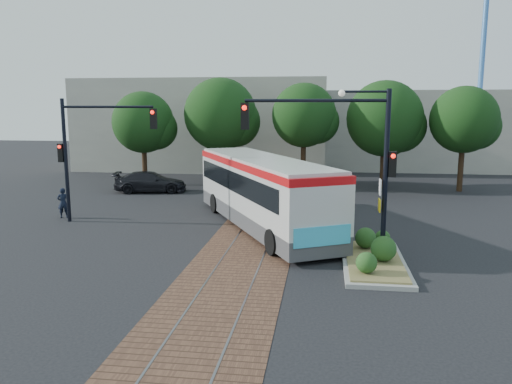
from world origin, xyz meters
TOP-DOWN VIEW (x-y plane):
  - ground at (0.00, 0.00)m, footprint 120.00×120.00m
  - trackbed at (0.00, 4.00)m, footprint 3.60×40.00m
  - tree_row at (1.21, 16.42)m, footprint 26.40×5.60m
  - warehouses at (-0.53, 28.75)m, footprint 40.00×13.00m
  - crane at (18.00, 34.00)m, footprint 8.00×0.50m
  - city_bus at (0.07, 4.17)m, footprint 8.02×12.06m
  - traffic_island at (4.82, -0.90)m, footprint 2.20×5.20m
  - signal_pole_main at (3.86, -0.81)m, footprint 5.49×0.46m
  - signal_pole_left at (-8.37, 4.00)m, footprint 4.99×0.34m
  - officer at (-10.18, 4.70)m, footprint 0.66×0.54m
  - parked_car at (-8.47, 12.86)m, footprint 4.97×2.76m

SIDE VIEW (x-z plane):
  - ground at x=0.00m, z-range 0.00..0.00m
  - trackbed at x=0.00m, z-range 0.00..0.02m
  - traffic_island at x=4.82m, z-range -0.24..0.89m
  - parked_car at x=-8.47m, z-range 0.00..1.36m
  - officer at x=-10.18m, z-range 0.00..1.55m
  - city_bus at x=0.07m, z-range 0.19..3.48m
  - warehouses at x=-0.53m, z-range -0.19..7.81m
  - signal_pole_left at x=-8.37m, z-range 0.86..6.86m
  - signal_pole_main at x=3.86m, z-range 1.16..7.16m
  - tree_row at x=1.21m, z-range 1.01..8.69m
  - crane at x=18.00m, z-range 1.88..19.88m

